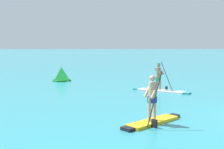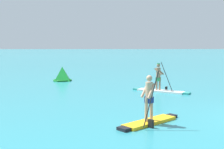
# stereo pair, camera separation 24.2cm
# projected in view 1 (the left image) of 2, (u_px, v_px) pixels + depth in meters

# --- Properties ---
(paddleboarder_near_left) EXTENTS (2.45, 2.10, 1.94)m
(paddleboarder_near_left) POSITION_uv_depth(u_px,v_px,m) (152.00, 112.00, 10.07)
(paddleboarder_near_left) COLOR yellow
(paddleboarder_near_left) RESTS_ON ground
(paddleboarder_mid_center) EXTENTS (3.14, 2.34, 1.79)m
(paddleboarder_mid_center) POSITION_uv_depth(u_px,v_px,m) (160.00, 86.00, 17.07)
(paddleboarder_mid_center) COLOR white
(paddleboarder_mid_center) RESTS_ON ground
(race_marker_buoy) EXTENTS (1.69, 1.69, 1.11)m
(race_marker_buoy) POSITION_uv_depth(u_px,v_px,m) (62.00, 75.00, 22.25)
(race_marker_buoy) COLOR green
(race_marker_buoy) RESTS_ON ground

